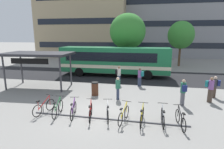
{
  "coord_description": "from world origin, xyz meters",
  "views": [
    {
      "loc": [
        2.76,
        -9.76,
        4.48
      ],
      "look_at": [
        0.13,
        4.29,
        1.43
      ],
      "focal_mm": 29.35,
      "sensor_mm": 36.0,
      "label": 1
    }
  ],
  "objects": [
    {
      "name": "parked_bicycle_yellow_5",
      "position": [
        1.71,
        -0.83,
        0.38
      ],
      "size": [
        0.56,
        1.7,
        0.99
      ],
      "rotation": [
        0.0,
        0.0,
        1.36
      ],
      "color": "black",
      "rests_on": "ground"
    },
    {
      "name": "commuter_black_pack_2",
      "position": [
        0.33,
        6.55,
        1.0
      ],
      "size": [
        0.56,
        0.39,
        1.73
      ],
      "rotation": [
        0.0,
        0.0,
        0.15
      ],
      "color": "#2D3851",
      "rests_on": "ground"
    },
    {
      "name": "bike_rack",
      "position": [
        0.79,
        -0.73,
        0.09
      ],
      "size": [
        8.6,
        0.21,
        0.7
      ],
      "rotation": [
        0.0,
        0.0,
        -0.02
      ],
      "color": "#47474C",
      "rests_on": "ground"
    },
    {
      "name": "street_tree_1",
      "position": [
        7.6,
        18.7,
        4.54
      ],
      "size": [
        3.73,
        3.73,
        6.55
      ],
      "color": "brown",
      "rests_on": "ground"
    },
    {
      "name": "ground",
      "position": [
        0.0,
        0.0,
        0.0
      ],
      "size": [
        200.0,
        200.0,
        0.0
      ],
      "primitive_type": "plane",
      "color": "gray"
    },
    {
      "name": "building_centre_block",
      "position": [
        -0.95,
        40.78,
        6.36
      ],
      "size": [
        15.28,
        10.52,
        12.71
      ],
      "color": "tan",
      "rests_on": "ground"
    },
    {
      "name": "building_left_wing",
      "position": [
        -10.68,
        30.38,
        8.92
      ],
      "size": [
        18.25,
        11.55,
        17.84
      ],
      "color": "tan",
      "rests_on": "ground"
    },
    {
      "name": "city_bus",
      "position": [
        -0.67,
        10.27,
        1.78
      ],
      "size": [
        12.06,
        2.75,
        3.2
      ],
      "rotation": [
        0.0,
        0.0,
        -0.01
      ],
      "color": "#196B3D",
      "rests_on": "ground"
    },
    {
      "name": "commuter_navy_pack_4",
      "position": [
        5.18,
        2.14,
        1.01
      ],
      "size": [
        0.37,
        0.55,
        1.75
      ],
      "rotation": [
        0.0,
        0.0,
        1.67
      ],
      "color": "#565660",
      "rests_on": "ground"
    },
    {
      "name": "trash_bin",
      "position": [
        -0.99,
        3.17,
        0.52
      ],
      "size": [
        0.55,
        0.55,
        1.03
      ],
      "color": "#4C2819",
      "rests_on": "ground"
    },
    {
      "name": "parked_bicycle_white_4",
      "position": [
        0.83,
        -0.69,
        0.38
      ],
      "size": [
        0.58,
        1.69,
        0.99
      ],
      "rotation": [
        0.0,
        0.0,
        1.8
      ],
      "color": "black",
      "rests_on": "ground"
    },
    {
      "name": "street_tree_0",
      "position": [
        0.31,
        14.2,
        4.97
      ],
      "size": [
        4.57,
        4.57,
        7.25
      ],
      "color": "brown",
      "rests_on": "ground"
    },
    {
      "name": "transit_shelter",
      "position": [
        -6.35,
        4.4,
        2.85
      ],
      "size": [
        5.83,
        3.47,
        3.05
      ],
      "rotation": [
        0.0,
        0.0,
        0.06
      ],
      "color": "#38383D",
      "rests_on": "ground"
    },
    {
      "name": "commuter_teal_pack_3",
      "position": [
        7.11,
        3.17,
        1.02
      ],
      "size": [
        0.6,
        0.56,
        1.75
      ],
      "rotation": [
        0.0,
        0.0,
        5.62
      ],
      "color": "#47382D",
      "rests_on": "ground"
    },
    {
      "name": "parked_bicycle_purple_2",
      "position": [
        -1.14,
        -0.71,
        0.38
      ],
      "size": [
        0.56,
        1.7,
        0.99
      ],
      "rotation": [
        0.0,
        0.0,
        1.78
      ],
      "color": "black",
      "rests_on": "ground"
    },
    {
      "name": "parked_bicycle_green_1",
      "position": [
        -2.1,
        -0.69,
        0.38
      ],
      "size": [
        0.52,
        1.72,
        0.99
      ],
      "rotation": [
        0.0,
        0.0,
        1.69
      ],
      "color": "black",
      "rests_on": "ground"
    },
    {
      "name": "parked_bicycle_red_0",
      "position": [
        -2.99,
        -0.62,
        0.38
      ],
      "size": [
        0.61,
        1.68,
        0.99
      ],
      "rotation": [
        0.0,
        0.0,
        1.32
      ],
      "color": "black",
      "rests_on": "ground"
    },
    {
      "name": "commuter_teal_pack_1",
      "position": [
        2.29,
        6.36,
        0.95
      ],
      "size": [
        0.6,
        0.49,
        1.64
      ],
      "rotation": [
        0.0,
        0.0,
        2.74
      ],
      "color": "#2D3851",
      "rests_on": "ground"
    },
    {
      "name": "parked_bicycle_red_3",
      "position": [
        -0.11,
        -0.81,
        0.38
      ],
      "size": [
        0.56,
        1.7,
        0.99
      ],
      "rotation": [
        0.0,
        0.0,
        1.78
      ],
      "color": "black",
      "rests_on": "ground"
    },
    {
      "name": "building_right_wing",
      "position": [
        9.78,
        33.96,
        10.56
      ],
      "size": [
        27.28,
        10.74,
        21.13
      ],
      "color": "gray",
      "rests_on": "ground"
    },
    {
      "name": "parked_bicycle_silver_7",
      "position": [
        3.71,
        -0.77,
        0.38
      ],
      "size": [
        0.52,
        1.72,
        0.99
      ],
      "rotation": [
        0.0,
        0.0,
        1.56
      ],
      "color": "black",
      "rests_on": "ground"
    },
    {
      "name": "parked_bicycle_black_8",
      "position": [
        4.56,
        -0.86,
        0.38
      ],
      "size": [
        0.52,
        1.72,
        0.99
      ],
      "rotation": [
        0.0,
        0.0,
        1.68
      ],
      "color": "black",
      "rests_on": "ground"
    },
    {
      "name": "bus_lane_asphalt",
      "position": [
        0.0,
        10.27,
        0.0
      ],
      "size": [
        80.0,
        7.2,
        0.01
      ],
      "primitive_type": "cube",
      "color": "#232326",
      "rests_on": "ground"
    },
    {
      "name": "parked_bicycle_yellow_6",
      "position": [
        2.66,
        -0.87,
        0.38
      ],
      "size": [
        0.52,
        1.72,
        0.99
      ],
      "rotation": [
        0.0,
        0.0,
        1.5
      ],
      "color": "black",
      "rests_on": "ground"
    },
    {
      "name": "commuter_grey_pack_5",
      "position": [
        0.87,
        2.62,
        0.94
      ],
      "size": [
        0.39,
        0.57,
        1.63
      ],
      "rotation": [
        0.0,
        0.0,
        4.89
      ],
      "color": "#2D3851",
      "rests_on": "ground"
    },
    {
      "name": "commuter_navy_pack_0",
      "position": [
        7.78,
        4.24,
        0.92
      ],
      "size": [
        0.59,
        0.46,
        1.61
      ],
      "rotation": [
        0.0,
        0.0,
        2.81
      ],
      "color": "#47382D",
      "rests_on": "ground"
    }
  ]
}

